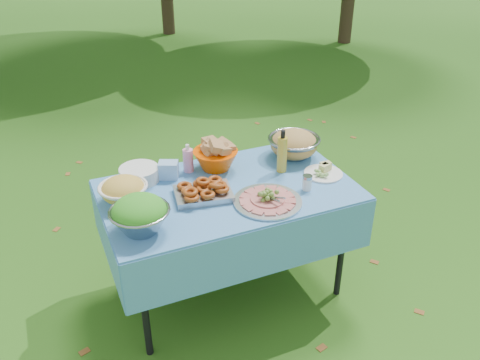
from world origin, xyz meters
The scene contains 14 objects.
ground centered at (0.00, 0.00, 0.00)m, with size 80.00×80.00×0.00m, color #123309.
picnic_table centered at (0.00, 0.00, 0.38)m, with size 1.46×0.86×0.76m, color #84C9FF.
salad_bowl centered at (-0.57, -0.21, 0.86)m, with size 0.30×0.30×0.20m, color #94989D, non-canonical shape.
pasta_bowl_white centered at (-0.59, 0.10, 0.84)m, with size 0.27×0.27×0.15m, color white, non-canonical shape.
plate_stack centered at (-0.45, 0.30, 0.80)m, with size 0.23×0.23×0.09m, color white.
wipes_box centered at (-0.28, 0.27, 0.81)m, with size 0.12×0.08×0.10m, color #91BFF4.
sanitizer_bottle centered at (-0.14, 0.30, 0.85)m, with size 0.06×0.06×0.18m, color pink.
bread_bowl centered at (0.02, 0.27, 0.85)m, with size 0.28×0.28×0.19m, color #F04E00, non-canonical shape.
pasta_bowl_steel centered at (0.55, 0.22, 0.85)m, with size 0.34×0.34×0.18m, color #94989D, non-canonical shape.
fried_tray centered at (-0.16, -0.03, 0.80)m, with size 0.32×0.23×0.08m, color #A7A7AB.
charcuterie_platter centered at (0.14, -0.23, 0.81)m, with size 0.39×0.39×0.09m, color #B4B8BC.
oil_bottle centered at (0.39, 0.07, 0.90)m, with size 0.06×0.06×0.27m, color gold.
cheese_plate centered at (0.60, -0.07, 0.79)m, with size 0.24×0.24×0.06m, color white.
shaker centered at (0.42, -0.19, 0.81)m, with size 0.06×0.06×0.09m, color white.
Camera 1 is at (-0.95, -2.37, 2.28)m, focal length 38.00 mm.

